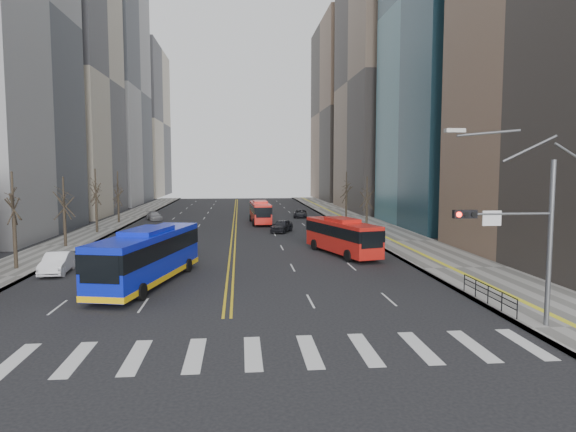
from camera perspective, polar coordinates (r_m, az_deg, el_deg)
The scene contains 16 objects.
ground at distance 21.95m, azimuth -7.12°, elevation -14.98°, with size 220.00×220.00×0.00m, color black.
sidewalk_right at distance 68.12m, azimuth 8.91°, elevation -1.08°, with size 7.00×130.00×0.15m, color slate.
sidewalk_left at distance 68.21m, azimuth -19.98°, elevation -1.33°, with size 5.00×130.00×0.15m, color slate.
crosswalk at distance 21.95m, azimuth -7.12°, elevation -14.96°, with size 26.70×4.00×0.01m.
centerline at distance 75.96m, azimuth -5.91°, elevation -0.44°, with size 0.55×100.00×0.01m.
office_towers at distance 90.57m, azimuth -5.91°, elevation 15.68°, with size 83.00×134.00×58.00m.
signal_mast at distance 26.23m, azimuth 24.52°, elevation -1.16°, with size 5.37×0.37×9.39m.
pedestrian_railing at distance 30.62m, azimuth 21.34°, elevation -7.83°, with size 0.06×6.06×1.02m.
street_trees at distance 55.75m, azimuth -13.53°, elevation 2.38°, with size 35.20×47.20×7.60m.
blue_bus at distance 34.96m, azimuth -15.31°, elevation -4.19°, with size 5.56×13.03×3.70m.
red_bus_near at distance 45.32m, azimuth 6.02°, elevation -2.03°, with size 5.15×10.44×3.26m.
red_bus_far at distance 70.60m, azimuth -3.11°, elevation 0.58°, with size 2.86×9.96×3.16m.
car_white at distance 40.89m, azimuth -24.24°, elevation -4.77°, with size 1.62×4.66×1.53m, color white.
car_dark_mid at distance 61.14m, azimuth -0.71°, elevation -1.10°, with size 1.78×4.43×1.51m, color black.
car_silver at distance 77.67m, azimuth -14.65°, elevation -0.01°, with size 1.70×4.17×1.21m, color gray.
car_dark_far at distance 79.48m, azimuth 1.36°, elevation 0.28°, with size 2.03×4.39×1.22m, color black.
Camera 1 is at (0.69, -20.58, 7.60)m, focal length 32.00 mm.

